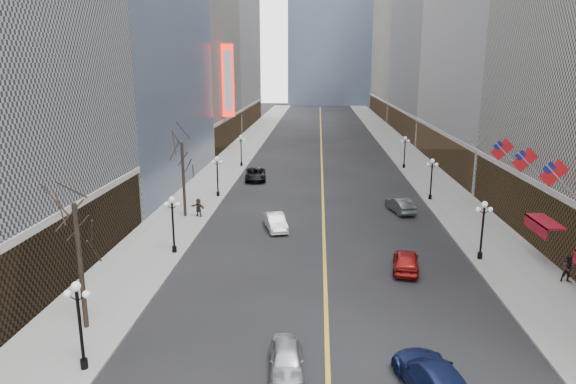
# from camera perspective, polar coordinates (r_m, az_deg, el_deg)

# --- Properties ---
(sidewalk_east) EXTENTS (6.00, 230.00, 0.15)m
(sidewalk_east) POSITION_cam_1_polar(r_m,az_deg,el_deg) (80.16, 13.84, 3.12)
(sidewalk_east) COLOR gray
(sidewalk_east) RESTS_ON ground
(sidewalk_west) EXTENTS (6.00, 230.00, 0.15)m
(sidewalk_west) POSITION_cam_1_polar(r_m,az_deg,el_deg) (79.94, -6.33, 3.41)
(sidewalk_west) COLOR gray
(sidewalk_west) RESTS_ON ground
(lane_line) EXTENTS (0.25, 200.00, 0.02)m
(lane_line) POSITION_cam_1_polar(r_m,az_deg,el_deg) (88.68, 3.73, 4.45)
(lane_line) COLOR gold
(lane_line) RESTS_ON ground
(bldg_east_c) EXTENTS (26.60, 40.60, 48.80)m
(bldg_east_c) POSITION_cam_1_polar(r_m,az_deg,el_deg) (117.94, 19.30, 17.84)
(bldg_east_c) COLOR gray
(bldg_east_c) RESTS_ON ground
(bldg_east_d) EXTENTS (26.60, 46.60, 62.80)m
(bldg_east_d) POSITION_cam_1_polar(r_m,az_deg,el_deg) (160.33, 15.20, 19.37)
(bldg_east_d) COLOR #A39B87
(bldg_east_d) RESTS_ON ground
(bldg_west_c) EXTENTS (26.60, 30.60, 50.80)m
(bldg_west_c) POSITION_cam_1_polar(r_m,az_deg,el_deg) (99.51, -14.62, 19.62)
(bldg_west_c) COLOR #A39B87
(bldg_west_c) RESTS_ON ground
(streetlamp_east_1) EXTENTS (1.26, 0.44, 4.52)m
(streetlamp_east_1) POSITION_cam_1_polar(r_m,az_deg,el_deg) (41.15, 20.84, -3.35)
(streetlamp_east_1) COLOR black
(streetlamp_east_1) RESTS_ON sidewalk_east
(streetlamp_east_2) EXTENTS (1.26, 0.44, 4.52)m
(streetlamp_east_2) POSITION_cam_1_polar(r_m,az_deg,el_deg) (58.03, 15.67, 1.87)
(streetlamp_east_2) COLOR black
(streetlamp_east_2) RESTS_ON sidewalk_east
(streetlamp_east_3) EXTENTS (1.26, 0.44, 4.52)m
(streetlamp_east_3) POSITION_cam_1_polar(r_m,az_deg,el_deg) (75.43, 12.85, 4.70)
(streetlamp_east_3) COLOR black
(streetlamp_east_3) RESTS_ON sidewalk_east
(streetlamp_west_0) EXTENTS (1.26, 0.44, 4.52)m
(streetlamp_west_0) POSITION_cam_1_polar(r_m,az_deg,el_deg) (26.82, -22.19, -12.68)
(streetlamp_west_0) COLOR black
(streetlamp_west_0) RESTS_ON sidewalk_west
(streetlamp_west_1) EXTENTS (1.26, 0.44, 4.52)m
(streetlamp_west_1) POSITION_cam_1_polar(r_m,az_deg,el_deg) (40.78, -12.69, -2.91)
(streetlamp_west_1) COLOR black
(streetlamp_west_1) RESTS_ON sidewalk_west
(streetlamp_west_2) EXTENTS (1.26, 0.44, 4.52)m
(streetlamp_west_2) POSITION_cam_1_polar(r_m,az_deg,el_deg) (57.77, -7.86, 2.20)
(streetlamp_west_2) COLOR black
(streetlamp_west_2) RESTS_ON sidewalk_west
(streetlamp_west_3) EXTENTS (1.26, 0.44, 4.52)m
(streetlamp_west_3) POSITION_cam_1_polar(r_m,az_deg,el_deg) (75.23, -5.24, 4.97)
(streetlamp_west_3) COLOR black
(streetlamp_west_3) RESTS_ON sidewalk_west
(flag_3) EXTENTS (2.87, 0.12, 2.87)m
(flag_3) POSITION_cam_1_polar(r_m,az_deg,el_deg) (38.67, 27.66, 1.62)
(flag_3) COLOR #B2B2B7
(flag_3) RESTS_ON ground
(flag_4) EXTENTS (2.87, 0.12, 2.87)m
(flag_4) POSITION_cam_1_polar(r_m,az_deg,el_deg) (43.19, 25.01, 3.03)
(flag_4) COLOR #B2B2B7
(flag_4) RESTS_ON ground
(flag_5) EXTENTS (2.87, 0.12, 2.87)m
(flag_5) POSITION_cam_1_polar(r_m,az_deg,el_deg) (47.81, 22.87, 4.17)
(flag_5) COLOR #B2B2B7
(flag_5) RESTS_ON ground
(awning_c) EXTENTS (1.40, 4.00, 0.93)m
(awning_c) POSITION_cam_1_polar(r_m,az_deg,el_deg) (42.60, 26.39, -3.08)
(awning_c) COLOR maroon
(awning_c) RESTS_ON ground
(theatre_marquee) EXTENTS (2.00, 0.55, 12.00)m
(theatre_marquee) POSITION_cam_1_polar(r_m,az_deg,el_deg) (88.85, -6.67, 12.18)
(theatre_marquee) COLOR red
(theatre_marquee) RESTS_ON ground
(tree_west_near) EXTENTS (3.60, 3.60, 7.92)m
(tree_west_near) POSITION_cam_1_polar(r_m,az_deg,el_deg) (29.70, -22.49, -3.22)
(tree_west_near) COLOR #2D231C
(tree_west_near) RESTS_ON sidewalk_west
(tree_west_far) EXTENTS (3.60, 3.60, 7.92)m
(tree_west_far) POSITION_cam_1_polar(r_m,az_deg,el_deg) (49.88, -11.66, 4.11)
(tree_west_far) COLOR #2D231C
(tree_west_far) RESTS_ON sidewalk_west
(car_nb_near) EXTENTS (2.02, 4.25, 1.40)m
(car_nb_near) POSITION_cam_1_polar(r_m,az_deg,el_deg) (25.91, -0.17, -18.11)
(car_nb_near) COLOR #A0A2A7
(car_nb_near) RESTS_ON ground
(car_nb_mid) EXTENTS (2.63, 4.66, 1.45)m
(car_nb_mid) POSITION_cam_1_polar(r_m,az_deg,el_deg) (46.35, -1.38, -3.35)
(car_nb_mid) COLOR silver
(car_nb_mid) RESTS_ON ground
(car_nb_far) EXTENTS (3.20, 5.85, 1.55)m
(car_nb_far) POSITION_cam_1_polar(r_m,az_deg,el_deg) (66.48, -3.62, 1.96)
(car_nb_far) COLOR black
(car_nb_far) RESTS_ON ground
(car_sb_near) EXTENTS (3.54, 6.12, 1.67)m
(car_sb_near) POSITION_cam_1_polar(r_m,az_deg,el_deg) (25.21, 15.94, -19.35)
(car_sb_near) COLOR #141D4B
(car_sb_near) RESTS_ON ground
(car_sb_mid) EXTENTS (2.46, 4.72, 1.54)m
(car_sb_mid) POSITION_cam_1_polar(r_m,az_deg,el_deg) (38.26, 12.97, -7.44)
(car_sb_mid) COLOR maroon
(car_sb_mid) RESTS_ON ground
(car_sb_far) EXTENTS (2.66, 4.80, 1.50)m
(car_sb_far) POSITION_cam_1_polar(r_m,az_deg,el_deg) (53.02, 12.37, -1.44)
(car_sb_far) COLOR #474C4E
(car_sb_far) RESTS_ON ground
(ped_east_walk) EXTENTS (0.96, 0.55, 1.94)m
(ped_east_walk) POSITION_cam_1_polar(r_m,az_deg,el_deg) (39.75, 28.76, -7.49)
(ped_east_walk) COLOR black
(ped_east_walk) RESTS_ON sidewalk_east
(ped_west_far) EXTENTS (1.71, 1.17, 1.80)m
(ped_west_far) POSITION_cam_1_polar(r_m,az_deg,el_deg) (50.58, -9.92, -1.70)
(ped_west_far) COLOR #32241C
(ped_west_far) RESTS_ON sidewalk_west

